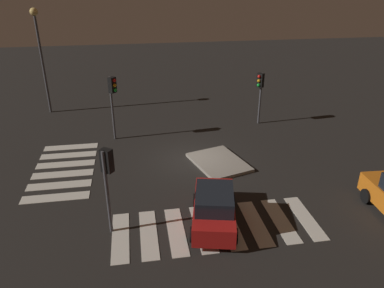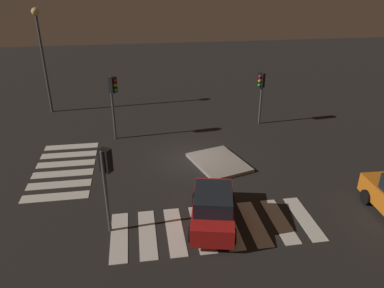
{
  "view_description": "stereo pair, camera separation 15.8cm",
  "coord_description": "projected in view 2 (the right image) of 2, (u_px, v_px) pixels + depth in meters",
  "views": [
    {
      "loc": [
        18.63,
        -3.09,
        9.79
      ],
      "look_at": [
        0.0,
        0.0,
        1.0
      ],
      "focal_mm": 34.19,
      "sensor_mm": 36.0,
      "label": 1
    },
    {
      "loc": [
        18.65,
        -2.93,
        9.79
      ],
      "look_at": [
        0.0,
        0.0,
        1.0
      ],
      "focal_mm": 34.19,
      "sensor_mm": 36.0,
      "label": 2
    }
  ],
  "objects": [
    {
      "name": "crosswalk_near",
      "position": [
        64.0,
        169.0,
        20.24
      ],
      "size": [
        6.45,
        3.2,
        0.02
      ],
      "color": "silver",
      "rests_on": "ground"
    },
    {
      "name": "ground_plane",
      "position": [
        192.0,
        160.0,
        21.25
      ],
      "size": [
        80.0,
        80.0,
        0.0
      ],
      "primitive_type": "plane",
      "color": "black"
    },
    {
      "name": "crosswalk_side",
      "position": [
        215.0,
        227.0,
        15.56
      ],
      "size": [
        3.2,
        8.75,
        0.02
      ],
      "color": "silver",
      "rests_on": "ground"
    },
    {
      "name": "traffic_island",
      "position": [
        219.0,
        162.0,
        20.73
      ],
      "size": [
        3.99,
        3.42,
        0.18
      ],
      "color": "gray",
      "rests_on": "ground"
    },
    {
      "name": "car_red",
      "position": [
        213.0,
        207.0,
        15.42
      ],
      "size": [
        4.23,
        2.53,
        1.74
      ],
      "rotation": [
        0.0,
        0.0,
        2.92
      ],
      "color": "red",
      "rests_on": "ground"
    },
    {
      "name": "traffic_light_south",
      "position": [
        113.0,
        93.0,
        22.59
      ],
      "size": [
        0.54,
        0.53,
        4.13
      ],
      "rotation": [
        0.0,
        0.0,
        0.87
      ],
      "color": "#47474C",
      "rests_on": "ground"
    },
    {
      "name": "street_lamp",
      "position": [
        41.0,
        43.0,
        26.47
      ],
      "size": [
        0.56,
        0.56,
        7.7
      ],
      "color": "#47474C",
      "rests_on": "ground"
    },
    {
      "name": "traffic_light_west",
      "position": [
        261.0,
        86.0,
        25.13
      ],
      "size": [
        0.54,
        0.53,
        3.69
      ],
      "rotation": [
        0.0,
        0.0,
        -0.86
      ],
      "color": "#47474C",
      "rests_on": "ground"
    },
    {
      "name": "traffic_light_east",
      "position": [
        106.0,
        170.0,
        14.28
      ],
      "size": [
        0.53,
        0.54,
        3.73
      ],
      "rotation": [
        0.0,
        0.0,
        2.5
      ],
      "color": "#47474C",
      "rests_on": "ground"
    }
  ]
}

